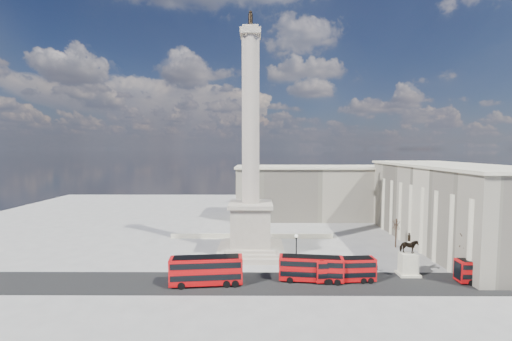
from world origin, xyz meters
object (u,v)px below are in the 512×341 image
at_px(pedestrian_standing, 376,268).
at_px(red_bus_c, 311,268).
at_px(red_bus_b, 345,269).
at_px(red_bus_a, 207,270).
at_px(equestrian_statue, 408,261).
at_px(nelsons_column, 251,193).
at_px(red_bus_d, 487,271).
at_px(pedestrian_walking, 346,268).
at_px(pedestrian_crossing, 313,260).
at_px(victorian_lamp, 296,250).

bearing_deg(pedestrian_standing, red_bus_c, 8.71).
distance_m(red_bus_b, red_bus_c, 5.60).
bearing_deg(pedestrian_standing, red_bus_a, 1.14).
bearing_deg(equestrian_statue, pedestrian_standing, 163.12).
xyz_separation_m(red_bus_c, equestrian_statue, (17.34, 2.61, 0.35)).
distance_m(nelsons_column, red_bus_d, 43.26).
xyz_separation_m(nelsons_column, pedestrian_walking, (17.17, -10.57, -12.11)).
height_order(red_bus_c, pedestrian_walking, red_bus_c).
xyz_separation_m(red_bus_b, pedestrian_crossing, (-4.06, 7.45, -1.16)).
bearing_deg(victorian_lamp, red_bus_a, -161.96).
bearing_deg(pedestrian_standing, pedestrian_crossing, -26.32).
bearing_deg(pedestrian_crossing, nelsons_column, 14.73).
distance_m(red_bus_d, pedestrian_standing, 17.10).
distance_m(red_bus_b, pedestrian_walking, 4.20).
distance_m(red_bus_c, victorian_lamp, 4.42).
relative_size(red_bus_d, pedestrian_walking, 5.98).
relative_size(red_bus_a, red_bus_b, 1.17).
relative_size(pedestrian_walking, pedestrian_standing, 1.06).
bearing_deg(pedestrian_crossing, pedestrian_walking, -169.80).
bearing_deg(pedestrian_crossing, red_bus_a, 70.34).
distance_m(victorian_lamp, pedestrian_walking, 9.52).
bearing_deg(nelsons_column, pedestrian_crossing, -30.17).
xyz_separation_m(red_bus_a, red_bus_c, (17.13, 1.52, -0.24)).
xyz_separation_m(nelsons_column, red_bus_d, (39.15, -14.84, -10.87)).
relative_size(red_bus_b, red_bus_c, 0.95).
bearing_deg(nelsons_column, red_bus_a, -113.20).
xyz_separation_m(victorian_lamp, pedestrian_walking, (8.91, 0.33, -3.34)).
bearing_deg(equestrian_statue, red_bus_a, -173.18).
relative_size(red_bus_d, pedestrian_standing, 6.33).
relative_size(red_bus_c, equestrian_statue, 1.42).
bearing_deg(nelsons_column, red_bus_b, -41.99).
xyz_separation_m(pedestrian_walking, pedestrian_standing, (5.58, 0.40, -0.05)).
bearing_deg(nelsons_column, victorian_lamp, -52.84).
distance_m(red_bus_d, pedestrian_crossing, 28.40).
xyz_separation_m(equestrian_statue, pedestrian_standing, (-4.96, 1.50, -1.82)).
relative_size(equestrian_statue, pedestrian_crossing, 3.94).
distance_m(equestrian_statue, pedestrian_crossing, 16.59).
bearing_deg(pedestrian_standing, red_bus_b, 22.11).
bearing_deg(red_bus_d, red_bus_a, -178.18).
height_order(red_bus_a, red_bus_d, red_bus_a).
distance_m(red_bus_a, pedestrian_walking, 24.56).
height_order(red_bus_c, pedestrian_standing, red_bus_c).
relative_size(nelsons_column, victorian_lamp, 7.08).
relative_size(red_bus_c, red_bus_d, 1.11).
distance_m(red_bus_c, red_bus_d, 28.79).
relative_size(red_bus_b, red_bus_d, 1.05).
distance_m(red_bus_b, pedestrian_crossing, 8.57).
bearing_deg(pedestrian_crossing, red_bus_c, 123.11).
height_order(nelsons_column, pedestrian_standing, nelsons_column).
bearing_deg(red_bus_d, pedestrian_walking, 169.64).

